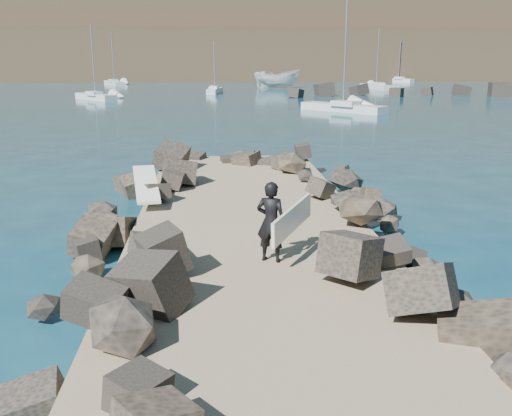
% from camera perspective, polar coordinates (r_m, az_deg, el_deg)
% --- Properties ---
extents(ground, '(800.00, 800.00, 0.00)m').
position_cam_1_polar(ground, '(14.24, -0.31, -4.79)').
color(ground, '#0F384C').
rests_on(ground, ground).
extents(jetty, '(6.00, 26.00, 0.60)m').
position_cam_1_polar(jetty, '(12.27, 0.36, -6.64)').
color(jetty, '#8C7759').
rests_on(jetty, ground).
extents(riprap_left, '(2.60, 22.00, 1.00)m').
position_cam_1_polar(riprap_left, '(12.78, -12.96, -5.17)').
color(riprap_left, black).
rests_on(riprap_left, ground).
extents(riprap_right, '(2.60, 22.00, 1.00)m').
position_cam_1_polar(riprap_right, '(13.20, 12.86, -4.51)').
color(riprap_right, black).
rests_on(riprap_right, ground).
extents(breakwater_secondary, '(52.00, 4.00, 1.20)m').
position_cam_1_polar(breakwater_secondary, '(77.35, 23.80, 10.72)').
color(breakwater_secondary, black).
rests_on(breakwater_secondary, ground).
extents(headland, '(360.00, 140.00, 32.00)m').
position_cam_1_polar(headland, '(174.06, -0.76, 18.79)').
color(headland, '#2D4919').
rests_on(headland, ground).
extents(surfboard_resting, '(1.07, 2.67, 0.09)m').
position_cam_1_polar(surfboard_resting, '(17.13, -10.92, 2.01)').
color(surfboard_resting, white).
rests_on(surfboard_resting, riprap_left).
extents(boat_imported, '(7.08, 3.41, 2.63)m').
position_cam_1_polar(boat_imported, '(86.55, 2.12, 12.77)').
color(boat_imported, silver).
rests_on(boat_imported, ground).
extents(surfer_with_board, '(1.37, 1.91, 1.73)m').
position_cam_1_polar(surfer_with_board, '(11.93, 1.82, -1.35)').
color(surfer_with_board, black).
rests_on(surfer_with_board, jetty).
extents(sailboat_b, '(2.19, 5.44, 6.60)m').
position_cam_1_polar(sailboat_b, '(74.43, -4.15, 11.61)').
color(sailboat_b, silver).
rests_on(sailboat_b, ground).
extents(sailboat_d, '(3.17, 7.34, 8.64)m').
position_cam_1_polar(sailboat_d, '(85.90, 11.94, 11.80)').
color(sailboat_d, silver).
rests_on(sailboat_d, ground).
extents(sailboat_f, '(4.52, 5.73, 7.40)m').
position_cam_1_polar(sailboat_f, '(108.45, 14.06, 12.30)').
color(sailboat_f, silver).
rests_on(sailboat_f, ground).
extents(sailboat_e, '(4.30, 7.01, 8.45)m').
position_cam_1_polar(sailboat_e, '(97.22, -14.00, 12.03)').
color(sailboat_e, silver).
rests_on(sailboat_e, ground).
extents(sailboat_a, '(5.35, 6.07, 8.06)m').
position_cam_1_polar(sailboat_a, '(66.11, -15.76, 10.66)').
color(sailboat_a, silver).
rests_on(sailboat_a, ground).
extents(sailboat_c, '(6.73, 7.17, 9.62)m').
position_cam_1_polar(sailboat_c, '(51.21, 8.72, 9.90)').
color(sailboat_c, silver).
rests_on(sailboat_c, ground).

